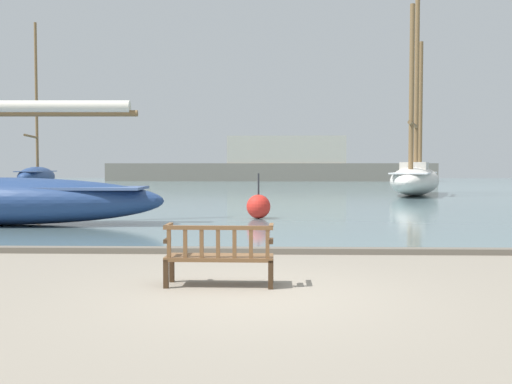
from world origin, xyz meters
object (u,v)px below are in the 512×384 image
Objects in this scene: channel_buoy at (258,206)px; sailboat_nearest_port at (37,175)px; sailboat_nearest_starboard at (415,176)px; park_bench at (219,255)px.

sailboat_nearest_port is at bearing 123.66° from channel_buoy.
sailboat_nearest_port reaches higher than sailboat_nearest_starboard.
park_bench is 0.12× the size of sailboat_nearest_starboard.
sailboat_nearest_port is (-28.98, 13.46, -0.15)m from sailboat_nearest_starboard.
channel_buoy is at bearing -119.45° from sailboat_nearest_starboard.
sailboat_nearest_starboard reaches higher than channel_buoy.
sailboat_nearest_starboard reaches higher than park_bench.
sailboat_nearest_starboard is at bearing 70.32° from park_bench.
sailboat_nearest_starboard is 31.95m from sailboat_nearest_port.
park_bench is at bearing -109.68° from sailboat_nearest_starboard.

